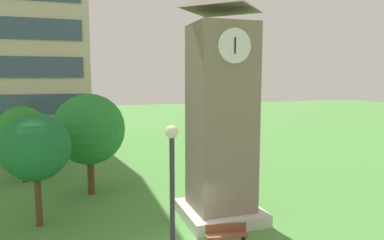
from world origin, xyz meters
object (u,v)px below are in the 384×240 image
(tree_near_tower, at_px, (23,132))
(tree_by_building, at_px, (36,147))
(street_lamp, at_px, (172,205))
(tree_streetside, at_px, (89,129))
(clock_tower, at_px, (221,117))
(park_bench, at_px, (227,234))

(tree_near_tower, relative_size, tree_by_building, 0.95)
(tree_near_tower, bearing_deg, street_lamp, -70.79)
(tree_by_building, bearing_deg, street_lamp, -63.97)
(tree_streetside, bearing_deg, clock_tower, -44.48)
(tree_streetside, distance_m, tree_near_tower, 5.89)
(clock_tower, xyz_separation_m, street_lamp, (-4.36, -7.02, -1.57))
(clock_tower, bearing_deg, tree_by_building, 168.27)
(tree_near_tower, bearing_deg, park_bench, -53.62)
(tree_streetside, relative_size, tree_near_tower, 1.19)
(park_bench, bearing_deg, tree_by_building, 149.58)
(clock_tower, distance_m, tree_near_tower, 14.49)
(tree_near_tower, bearing_deg, tree_by_building, -78.77)
(clock_tower, distance_m, tree_streetside, 8.61)
(street_lamp, xyz_separation_m, tree_streetside, (-1.72, 12.99, 0.39))
(clock_tower, relative_size, tree_by_building, 2.10)
(tree_streetside, bearing_deg, tree_by_building, -121.79)
(street_lamp, relative_size, tree_by_building, 1.07)
(tree_near_tower, bearing_deg, tree_streetside, -43.92)
(park_bench, distance_m, tree_streetside, 10.81)
(tree_near_tower, height_order, tree_by_building, tree_by_building)
(street_lamp, bearing_deg, park_bench, 50.34)
(clock_tower, height_order, street_lamp, clock_tower)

